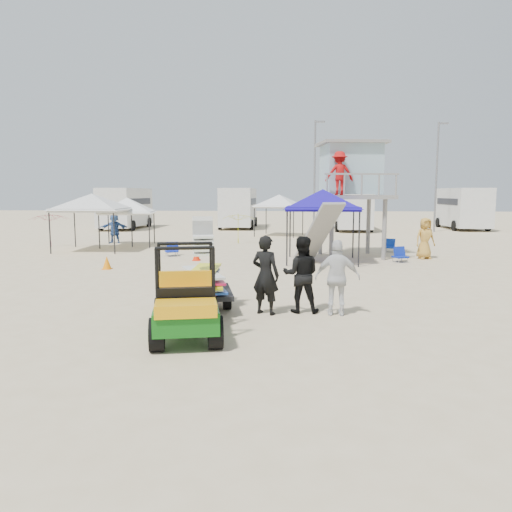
# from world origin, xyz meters

# --- Properties ---
(ground) EXTENTS (140.00, 140.00, 0.00)m
(ground) POSITION_xyz_m (0.00, 0.00, 0.00)
(ground) COLOR beige
(ground) RESTS_ON ground
(utility_cart) EXTENTS (1.69, 2.64, 1.85)m
(utility_cart) POSITION_xyz_m (-0.73, 0.16, 0.86)
(utility_cart) COLOR #0D5710
(utility_cart) RESTS_ON ground
(surf_trailer) EXTENTS (1.60, 2.42, 2.04)m
(surf_trailer) POSITION_xyz_m (-0.73, 2.49, 0.83)
(surf_trailer) COLOR black
(surf_trailer) RESTS_ON ground
(man_left) EXTENTS (0.82, 0.70, 1.90)m
(man_left) POSITION_xyz_m (0.79, 2.19, 0.95)
(man_left) COLOR black
(man_left) RESTS_ON ground
(man_mid) EXTENTS (0.93, 0.73, 1.86)m
(man_mid) POSITION_xyz_m (1.64, 2.44, 0.93)
(man_mid) COLOR black
(man_mid) RESTS_ON ground
(man_right) EXTENTS (1.08, 0.49, 1.80)m
(man_right) POSITION_xyz_m (2.49, 2.19, 0.90)
(man_right) COLOR silver
(man_right) RESTS_ON ground
(lifeguard_tower) EXTENTS (3.57, 3.57, 5.03)m
(lifeguard_tower) POSITION_xyz_m (3.97, 13.35, 3.75)
(lifeguard_tower) COLOR gray
(lifeguard_tower) RESTS_ON ground
(canopy_blue) EXTENTS (3.09, 3.09, 3.44)m
(canopy_blue) POSITION_xyz_m (2.67, 11.54, 2.90)
(canopy_blue) COLOR black
(canopy_blue) RESTS_ON ground
(canopy_white_a) EXTENTS (3.38, 3.38, 3.25)m
(canopy_white_a) POSITION_xyz_m (-8.58, 14.89, 2.71)
(canopy_white_a) COLOR black
(canopy_white_a) RESTS_ON ground
(canopy_white_b) EXTENTS (3.15, 3.15, 3.03)m
(canopy_white_b) POSITION_xyz_m (-7.52, 17.07, 2.48)
(canopy_white_b) COLOR black
(canopy_white_b) RESTS_ON ground
(canopy_white_c) EXTENTS (3.41, 3.41, 3.17)m
(canopy_white_c) POSITION_xyz_m (0.54, 24.24, 2.62)
(canopy_white_c) COLOR black
(canopy_white_c) RESTS_ON ground
(umbrella_a) EXTENTS (2.51, 2.54, 1.83)m
(umbrella_a) POSITION_xyz_m (-11.52, 16.27, 0.91)
(umbrella_a) COLOR #B61335
(umbrella_a) RESTS_ON ground
(umbrella_b) EXTENTS (2.71, 2.71, 1.74)m
(umbrella_b) POSITION_xyz_m (-1.63, 18.84, 0.87)
(umbrella_b) COLOR yellow
(umbrella_b) RESTS_ON ground
(cone_near) EXTENTS (0.34, 0.34, 0.50)m
(cone_near) POSITION_xyz_m (-5.62, 8.83, 0.25)
(cone_near) COLOR orange
(cone_near) RESTS_ON ground
(cone_far) EXTENTS (0.34, 0.34, 0.50)m
(cone_far) POSITION_xyz_m (-2.68, 11.47, 0.25)
(cone_far) COLOR red
(cone_far) RESTS_ON ground
(beach_chair_a) EXTENTS (0.71, 0.78, 0.64)m
(beach_chair_a) POSITION_xyz_m (-4.11, 13.01, 0.31)
(beach_chair_a) COLOR #0F23A7
(beach_chair_a) RESTS_ON ground
(beach_chair_b) EXTENTS (0.70, 0.78, 0.64)m
(beach_chair_b) POSITION_xyz_m (5.95, 11.69, 0.31)
(beach_chair_b) COLOR #0E259A
(beach_chair_b) RESTS_ON ground
(beach_chair_c) EXTENTS (0.70, 0.77, 0.64)m
(beach_chair_c) POSITION_xyz_m (6.24, 15.39, 0.31)
(beach_chair_c) COLOR #1036AF
(beach_chair_c) RESTS_ON ground
(rv_far_left) EXTENTS (2.64, 6.80, 3.25)m
(rv_far_left) POSITION_xyz_m (-12.00, 29.99, 1.80)
(rv_far_left) COLOR silver
(rv_far_left) RESTS_ON ground
(rv_mid_left) EXTENTS (2.65, 6.50, 3.25)m
(rv_mid_left) POSITION_xyz_m (-3.00, 31.49, 1.80)
(rv_mid_left) COLOR silver
(rv_mid_left) RESTS_ON ground
(rv_mid_right) EXTENTS (2.64, 7.00, 3.25)m
(rv_mid_right) POSITION_xyz_m (6.00, 29.99, 1.80)
(rv_mid_right) COLOR silver
(rv_mid_right) RESTS_ON ground
(rv_far_right) EXTENTS (2.64, 6.60, 3.25)m
(rv_far_right) POSITION_xyz_m (15.00, 31.49, 1.80)
(rv_far_right) COLOR silver
(rv_far_right) RESTS_ON ground
(light_pole_left) EXTENTS (0.14, 0.14, 8.00)m
(light_pole_left) POSITION_xyz_m (3.00, 27.00, 4.00)
(light_pole_left) COLOR slate
(light_pole_left) RESTS_ON ground
(light_pole_right) EXTENTS (0.14, 0.14, 8.00)m
(light_pole_right) POSITION_xyz_m (12.00, 28.50, 4.00)
(light_pole_right) COLOR slate
(light_pole_right) RESTS_ON ground
(distant_beachgoers) EXTENTS (17.41, 6.56, 1.81)m
(distant_beachgoers) POSITION_xyz_m (-2.49, 16.33, 0.88)
(distant_beachgoers) COLOR gold
(distant_beachgoers) RESTS_ON ground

